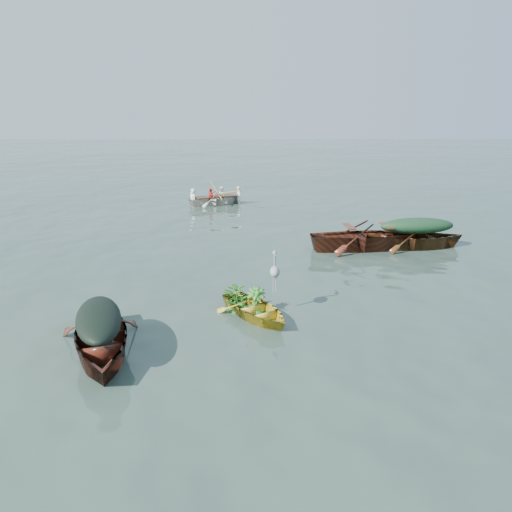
{
  "coord_description": "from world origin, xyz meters",
  "views": [
    {
      "loc": [
        -1.17,
        -9.42,
        4.32
      ],
      "look_at": [
        -0.93,
        3.63,
        0.5
      ],
      "focal_mm": 35.0,
      "sensor_mm": 36.0,
      "label": 1
    }
  ],
  "objects": [
    {
      "name": "dark_covered_boat",
      "position": [
        -3.88,
        -1.0,
        0.0
      ],
      "size": [
        2.52,
        4.21,
        1.0
      ],
      "primitive_type": "imported",
      "rotation": [
        0.0,
        0.0,
        0.29
      ],
      "color": "#531C13",
      "rests_on": "ground"
    },
    {
      "name": "rowers",
      "position": [
        -2.62,
        14.02,
        0.81
      ],
      "size": [
        2.77,
        2.04,
        0.76
      ],
      "primitive_type": "imported",
      "rotation": [
        0.0,
        0.0,
        2.02
      ],
      "color": "silver",
      "rests_on": "rowed_boat"
    },
    {
      "name": "heron",
      "position": [
        -0.57,
        0.95,
        0.8
      ],
      "size": [
        0.45,
        0.49,
        0.92
      ],
      "primitive_type": null,
      "rotation": [
        0.0,
        0.0,
        0.58
      ],
      "color": "#96989E",
      "rests_on": "yellow_dinghy"
    },
    {
      "name": "dinghy_weeds",
      "position": [
        -1.28,
        1.08,
        0.64
      ],
      "size": [
        1.08,
        1.14,
        0.6
      ],
      "primitive_type": "imported",
      "rotation": [
        0.0,
        0.0,
        0.58
      ],
      "color": "#25691B",
      "rests_on": "yellow_dinghy"
    },
    {
      "name": "ground",
      "position": [
        0.0,
        0.0,
        0.0
      ],
      "size": [
        140.0,
        140.0,
        0.0
      ],
      "primitive_type": "plane",
      "color": "#31453B",
      "rests_on": "ground"
    },
    {
      "name": "thwart_benches",
      "position": [
        2.7,
        6.04,
        0.64
      ],
      "size": [
        2.62,
        1.19,
        0.04
      ],
      "primitive_type": null,
      "rotation": [
        0.0,
        0.0,
        1.67
      ],
      "color": "#491F11",
      "rests_on": "open_wooden_boat"
    },
    {
      "name": "rowed_boat",
      "position": [
        -2.62,
        14.02,
        0.0
      ],
      "size": [
        3.82,
        2.62,
        0.85
      ],
      "primitive_type": "imported",
      "rotation": [
        0.0,
        0.0,
        2.02
      ],
      "color": "silver",
      "rests_on": "ground"
    },
    {
      "name": "yellow_dinghy",
      "position": [
        -1.0,
        0.6,
        0.0
      ],
      "size": [
        2.39,
        2.83,
        0.68
      ],
      "primitive_type": "imported",
      "rotation": [
        0.0,
        0.0,
        0.58
      ],
      "color": "gold",
      "rests_on": "ground"
    },
    {
      "name": "green_tarp_cover",
      "position": [
        4.31,
        6.15,
        0.77
      ],
      "size": [
        2.45,
        0.91,
        0.52
      ],
      "primitive_type": "ellipsoid",
      "rotation": [
        0.0,
        0.0,
        1.64
      ],
      "color": "#163721",
      "rests_on": "green_tarp_boat"
    },
    {
      "name": "green_tarp_boat",
      "position": [
        4.31,
        6.15,
        0.0
      ],
      "size": [
        4.46,
        1.65,
        1.02
      ],
      "primitive_type": "imported",
      "rotation": [
        0.0,
        0.0,
        1.64
      ],
      "color": "#4F2F12",
      "rests_on": "ground"
    },
    {
      "name": "dark_tarp_cover",
      "position": [
        -3.88,
        -1.0,
        0.7
      ],
      "size": [
        1.39,
        2.31,
        0.4
      ],
      "primitive_type": "ellipsoid",
      "rotation": [
        0.0,
        0.0,
        0.29
      ],
      "color": "black",
      "rests_on": "dark_covered_boat"
    },
    {
      "name": "oars",
      "position": [
        -2.62,
        14.02,
        0.46
      ],
      "size": [
        1.68,
        2.6,
        0.06
      ],
      "primitive_type": null,
      "rotation": [
        0.0,
        0.0,
        2.02
      ],
      "color": "olive",
      "rests_on": "rowed_boat"
    },
    {
      "name": "open_wooden_boat",
      "position": [
        2.7,
        6.04,
        0.0
      ],
      "size": [
        5.21,
        2.06,
        1.23
      ],
      "primitive_type": "imported",
      "rotation": [
        0.0,
        0.0,
        1.67
      ],
      "color": "#582916",
      "rests_on": "ground"
    }
  ]
}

